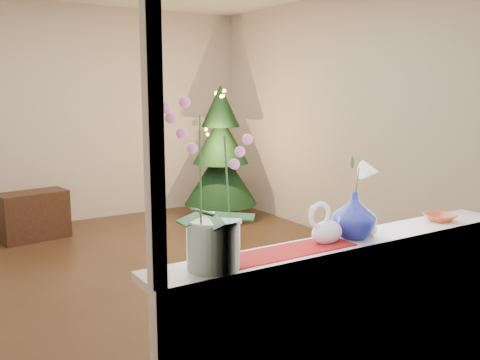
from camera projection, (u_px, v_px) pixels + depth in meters
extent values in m
plane|color=#372316|center=(161.00, 276.00, 4.83)|extent=(5.00, 5.00, 0.00)
cube|color=beige|center=(77.00, 115.00, 6.69)|extent=(4.50, 0.10, 2.70)
cube|color=beige|center=(370.00, 158.00, 2.52)|extent=(4.50, 0.10, 2.70)
cube|color=beige|center=(350.00, 119.00, 5.78)|extent=(0.10, 5.00, 2.70)
cube|color=white|center=(357.00, 335.00, 2.71)|extent=(2.20, 0.08, 0.88)
cube|color=white|center=(348.00, 244.00, 2.70)|extent=(2.20, 0.26, 0.04)
cube|color=maroon|center=(288.00, 251.00, 2.50)|extent=(0.70, 0.20, 0.01)
imported|color=navy|center=(354.00, 212.00, 2.72)|extent=(0.31, 0.31, 0.27)
sphere|color=white|center=(371.00, 230.00, 2.76)|extent=(0.08, 0.08, 0.07)
imported|color=#B04422|center=(440.00, 218.00, 3.07)|extent=(0.16, 0.16, 0.04)
cube|color=black|center=(34.00, 216.00, 5.98)|extent=(0.77, 0.47, 0.54)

